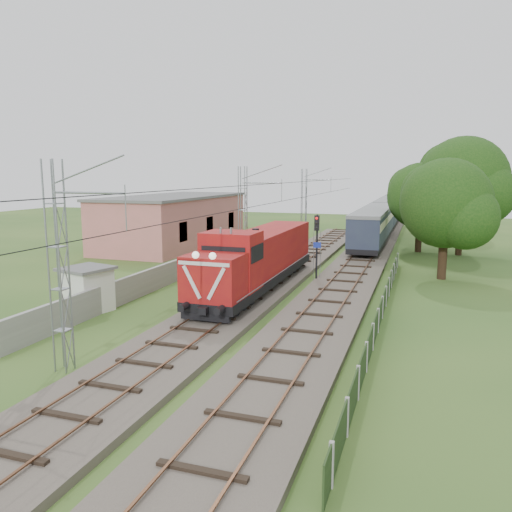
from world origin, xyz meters
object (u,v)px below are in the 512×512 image
(relay_hut, at_px, (87,289))
(locomotive, at_px, (258,258))
(signal_post, at_px, (317,236))
(coach_rake, at_px, (389,209))

(relay_hut, bearing_deg, locomotive, 44.62)
(locomotive, relative_size, signal_post, 3.55)
(locomotive, bearing_deg, coach_rake, 83.63)
(coach_rake, relative_size, relay_hut, 22.10)
(coach_rake, distance_m, signal_post, 41.02)
(coach_rake, bearing_deg, signal_post, -92.84)
(locomotive, relative_size, relay_hut, 5.80)
(locomotive, xyz_separation_m, signal_post, (2.97, 3.82, 1.04))
(relay_hut, bearing_deg, coach_rake, 76.61)
(coach_rake, height_order, signal_post, signal_post)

